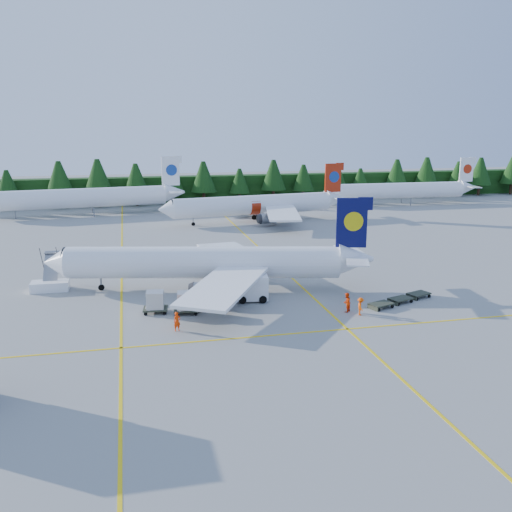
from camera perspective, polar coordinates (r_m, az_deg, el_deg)
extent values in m
plane|color=#989893|center=(56.29, 1.13, -5.71)|extent=(320.00, 320.00, 0.00)
cube|color=yellow|center=(73.96, -13.28, -1.42)|extent=(0.25, 120.00, 0.01)
cube|color=yellow|center=(76.33, 1.89, -0.61)|extent=(0.25, 120.00, 0.01)
cube|color=yellow|center=(50.84, 2.77, -7.84)|extent=(80.00, 0.25, 0.01)
cube|color=black|center=(135.14, -7.32, 6.65)|extent=(220.00, 4.00, 6.00)
cylinder|color=white|center=(63.21, -5.33, -0.64)|extent=(30.03, 9.87, 3.53)
cone|color=white|center=(66.59, -19.38, -0.63)|extent=(3.17, 3.97, 3.53)
cube|color=#08093D|center=(63.03, 9.55, 3.29)|extent=(3.34, 1.02, 5.47)
cube|color=white|center=(70.45, -2.67, 0.41)|extent=(6.56, 13.67, 1.00)
cylinder|color=slate|center=(68.52, -4.21, -1.04)|extent=(3.32, 2.45, 1.85)
cube|color=white|center=(55.95, -3.25, -3.00)|extent=(11.25, 14.08, 1.00)
cylinder|color=slate|center=(58.69, -4.85, -3.51)|extent=(3.32, 2.45, 1.85)
cylinder|color=slate|center=(65.78, -15.23, -2.69)|extent=(0.21, 0.21, 1.50)
cylinder|color=white|center=(106.76, -0.28, 5.14)|extent=(30.68, 7.61, 3.58)
cone|color=white|center=(102.31, -9.01, 4.62)|extent=(2.96, 3.89, 3.58)
cube|color=#AA220B|center=(113.00, 7.71, 7.76)|extent=(3.42, 0.76, 5.56)
cube|color=white|center=(114.84, -0.33, 5.44)|extent=(10.67, 14.44, 1.02)
cylinder|color=slate|center=(112.16, -0.77, 4.61)|extent=(3.27, 2.27, 1.88)
cube|color=white|center=(100.82, 2.66, 4.34)|extent=(7.70, 14.19, 1.02)
cylinder|color=slate|center=(102.56, 1.20, 3.79)|extent=(3.27, 2.27, 1.88)
cylinder|color=slate|center=(103.77, -6.30, 3.45)|extent=(0.22, 0.22, 1.52)
cylinder|color=white|center=(119.48, -17.01, 5.57)|extent=(33.33, 7.74, 3.89)
cube|color=white|center=(121.11, -8.55, 8.41)|extent=(3.71, 0.77, 6.04)
cylinder|color=slate|center=(119.97, -22.93, 3.81)|extent=(0.23, 0.23, 1.56)
cylinder|color=white|center=(133.65, 14.15, 6.36)|extent=(30.14, 4.03, 3.54)
cone|color=white|center=(127.39, 7.50, 6.33)|extent=(2.54, 3.58, 3.54)
cube|color=white|center=(141.15, 20.30, 8.10)|extent=(3.37, 0.37, 5.49)
cylinder|color=slate|center=(129.39, 9.50, 5.26)|extent=(0.21, 0.21, 1.42)
cube|color=white|center=(67.39, -19.90, -2.84)|extent=(4.09, 2.17, 1.06)
cube|color=slate|center=(68.83, -19.81, -1.04)|extent=(1.59, 3.87, 2.87)
cube|color=slate|center=(70.41, -19.69, 0.37)|extent=(1.75, 1.18, 0.12)
cube|color=silver|center=(59.64, -3.28, -3.61)|extent=(2.18, 2.18, 2.03)
cube|color=black|center=(59.50, -3.29, -3.16)|extent=(1.88, 2.05, 0.87)
cube|color=silver|center=(59.65, -0.50, -3.14)|extent=(3.74, 2.59, 2.51)
cube|color=#323627|center=(58.93, 12.40, -4.69)|extent=(2.73, 2.19, 0.14)
cube|color=#323627|center=(61.11, 14.24, -4.15)|extent=(2.73, 2.19, 0.14)
cube|color=#323627|center=(63.35, 15.96, -3.63)|extent=(2.73, 2.19, 0.14)
cube|color=#323627|center=(57.04, -10.02, -5.20)|extent=(2.55, 2.08, 0.15)
cube|color=silver|center=(56.76, -10.05, -4.33)|extent=(1.84, 1.79, 1.66)
cube|color=#323627|center=(56.40, -6.99, -5.31)|extent=(2.55, 2.08, 0.15)
cube|color=silver|center=(56.12, -7.02, -4.43)|extent=(1.84, 1.79, 1.66)
imported|color=#FF3805|center=(51.79, -7.90, -6.51)|extent=(0.74, 0.59, 1.76)
imported|color=#E83404|center=(56.97, 9.05, -4.61)|extent=(1.19, 1.19, 1.94)
imported|color=#FF4D05|center=(56.30, 10.42, -4.98)|extent=(0.62, 0.80, 1.76)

